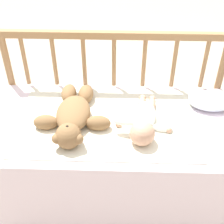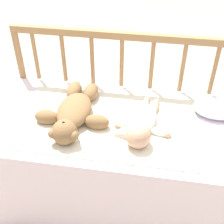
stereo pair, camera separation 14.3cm
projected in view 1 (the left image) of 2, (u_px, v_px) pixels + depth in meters
ground_plane at (112, 195)px, 1.81m from camera, size 12.00×12.00×0.00m
crib_mattress at (112, 162)px, 1.64m from camera, size 1.17×0.59×0.56m
crib_rail at (114, 77)px, 1.68m from camera, size 1.17×0.04×0.86m
blanket at (107, 121)px, 1.47m from camera, size 0.83×0.52×0.01m
teddy_bear at (73, 115)px, 1.44m from camera, size 0.35×0.45×0.11m
baby at (144, 121)px, 1.41m from camera, size 0.28×0.38×0.11m
small_pillow at (211, 101)px, 1.55m from camera, size 0.23×0.16×0.06m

